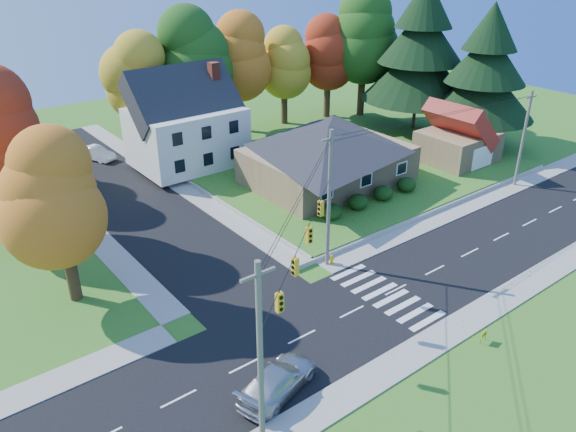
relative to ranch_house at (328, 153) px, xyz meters
The scene contains 24 objects.
ground 18.18m from the ranch_house, 116.57° to the right, with size 120.00×120.00×0.00m, color #3D7923.
road_main 18.18m from the ranch_house, 116.57° to the right, with size 90.00×8.00×0.02m, color black.
road_cross 19.15m from the ranch_house, 147.99° to the left, with size 8.00×44.00×0.02m, color black.
sidewalk_north 13.98m from the ranch_house, 126.03° to the right, with size 90.00×2.00×0.08m, color #9C9A90.
sidewalk_south 22.70m from the ranch_house, 110.85° to the right, with size 90.00×2.00×0.08m, color #9C9A90.
lawn 7.69m from the ranch_house, 45.00° to the left, with size 30.00×30.00×0.50m, color #3D7923.
ranch_house is the anchor object (origin of this frame).
colonial_house 14.46m from the ranch_house, 123.55° to the left, with size 10.40×8.40×9.60m.
garage 14.57m from the ranch_house, 15.99° to the right, with size 7.30×6.30×4.60m.
hedge_row 6.57m from the ranch_house, 94.61° to the right, with size 10.70×1.70×1.27m.
traffic_infrastructure 16.87m from the ranch_house, 119.09° to the right, with size 38.10×10.66×10.00m.
tree_lot_0 21.20m from the ranch_house, 119.05° to the left, with size 6.72×6.72×12.51m.
tree_lot_1 18.58m from the ranch_house, 103.24° to the left, with size 7.84×7.84×14.60m.
tree_lot_2 18.99m from the ranch_house, 83.66° to the left, with size 7.28×7.28×13.56m.
tree_lot_3 19.29m from the ranch_house, 64.80° to the left, with size 6.16×6.16×11.47m.
tree_lot_4 21.85m from the ranch_house, 48.81° to the left, with size 6.72×6.72×12.51m.
tree_lot_5 23.85m from the ranch_house, 37.87° to the left, with size 8.40×8.40×15.64m.
conifer_east_a 20.84m from the ranch_house, 17.53° to the left, with size 12.80×12.80×16.96m.
conifer_east_b 20.72m from the ranch_house, ahead, with size 11.20×11.20×14.84m.
tree_west_0 25.61m from the ranch_house, behind, with size 6.16×6.16×11.47m.
silver_sedan 27.28m from the ranch_house, 136.62° to the right, with size 2.07×5.08×1.47m, color silver.
white_car 24.81m from the ranch_house, 126.11° to the left, with size 1.49×4.26×1.40m, color white.
fire_hydrant 14.56m from the ranch_house, 129.94° to the right, with size 0.42×0.33×0.74m.
yard_sign 24.27m from the ranch_house, 109.54° to the right, with size 0.61×0.12×0.76m.
Camera 1 is at (-24.66, -20.17, 20.80)m, focal length 35.00 mm.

